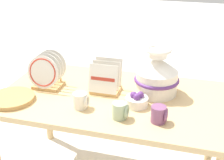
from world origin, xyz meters
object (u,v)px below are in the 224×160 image
Objects in this scene: mug_cream_glaze at (81,101)px; fruit_bowl at (137,100)px; wicker_charger_stack at (12,98)px; dish_rack_square_plates at (106,82)px; ceramic_vase at (157,74)px; mug_sage_glaze at (120,111)px; dish_rack_round_plates at (47,74)px; mug_plum_glaze at (159,114)px.

fruit_bowl is (0.31, 0.11, -0.01)m from mug_cream_glaze.
dish_rack_square_plates is at bearing 27.75° from wicker_charger_stack.
ceramic_vase is 3.25× the size of mug_sage_glaze.
wicker_charger_stack is (-0.13, -0.23, -0.08)m from dish_rack_round_plates.
dish_rack_round_plates reaches higher than mug_sage_glaze.
mug_sage_glaze is (-0.21, -0.02, 0.00)m from mug_plum_glaze.
mug_cream_glaze is at bearing -107.74° from dish_rack_square_plates.
fruit_bowl is at bearing 69.76° from mug_sage_glaze.
dish_rack_round_plates is 0.84× the size of wicker_charger_stack.
mug_sage_glaze is at bearing -23.66° from dish_rack_round_plates.
wicker_charger_stack is at bearing -176.26° from mug_cream_glaze.
dish_rack_round_plates is at bearing 156.34° from mug_sage_glaze.
dish_rack_square_plates is 0.34m from mug_sage_glaze.
mug_sage_glaze is 0.17m from fruit_bowl.
wicker_charger_stack is 0.69m from mug_sage_glaze.
mug_sage_glaze is 0.70× the size of fruit_bowl.
ceramic_vase is at bearing 101.10° from mug_plum_glaze.
fruit_bowl is at bearing 136.89° from mug_plum_glaze.
dish_rack_square_plates is at bearing 72.26° from mug_cream_glaze.
dish_rack_round_plates is 0.28m from wicker_charger_stack.
ceramic_vase is at bearing 68.01° from mug_sage_glaze.
fruit_bowl is at bearing 10.70° from wicker_charger_stack.
mug_cream_glaze reaches higher than wicker_charger_stack.
mug_plum_glaze is at bearing 5.03° from mug_sage_glaze.
wicker_charger_stack is 0.76m from fruit_bowl.
dish_rack_square_plates is at bearing -168.39° from ceramic_vase.
wicker_charger_stack is at bearing -157.94° from ceramic_vase.
mug_plum_glaze is 0.70× the size of fruit_bowl.
mug_plum_glaze is (0.90, -0.00, 0.03)m from wicker_charger_stack.
mug_sage_glaze reaches higher than fruit_bowl.
mug_cream_glaze is 0.33m from fruit_bowl.
ceramic_vase is at bearing 22.06° from wicker_charger_stack.
mug_cream_glaze is at bearing -159.88° from fruit_bowl.
ceramic_vase is 0.36m from mug_plum_glaze.
ceramic_vase is 0.23m from fruit_bowl.
mug_plum_glaze is (0.38, -0.27, -0.02)m from dish_rack_square_plates.
mug_plum_glaze is at bearing -16.37° from dish_rack_round_plates.
dish_rack_round_plates is 0.80m from mug_plum_glaze.
mug_cream_glaze is at bearing -141.77° from ceramic_vase.
mug_cream_glaze is at bearing 176.39° from mug_plum_glaze.
ceramic_vase is at bearing 9.15° from dish_rack_round_plates.
dish_rack_square_plates is 0.47m from mug_plum_glaze.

